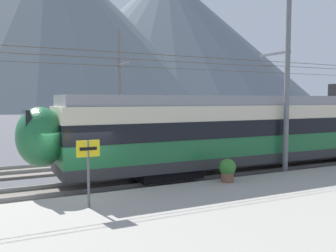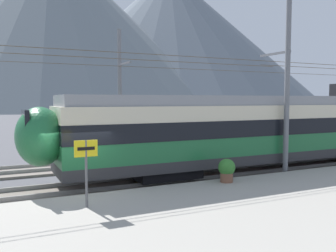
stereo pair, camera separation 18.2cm
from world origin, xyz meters
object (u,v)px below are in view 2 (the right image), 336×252
train_near_platform (283,127)px  platform_sign (86,158)px  train_far_track (333,119)px  catenary_mast_far_side (121,92)px  potted_plant_platform_edge (227,169)px  catenary_mast_mid (285,85)px

train_near_platform → platform_sign: size_ratio=12.42×
train_near_platform → train_far_track: bearing=27.4°
train_near_platform → train_far_track: (9.80, 5.09, 0.00)m
train_far_track → catenary_mast_far_side: 16.54m
catenary_mast_far_side → train_far_track: bearing=-5.9°
train_far_track → platform_sign: 22.55m
train_far_track → potted_plant_platform_edge: 16.93m
train_far_track → catenary_mast_far_side: bearing=174.1°
catenary_mast_mid → catenary_mast_far_side: size_ratio=1.00×
train_far_track → catenary_mast_mid: bearing=-149.2°
train_near_platform → catenary_mast_mid: bearing=-131.2°
potted_plant_platform_edge → catenary_mast_mid: bearing=14.0°
catenary_mast_mid → platform_sign: size_ratio=23.45×
platform_sign → potted_plant_platform_edge: platform_sign is taller
catenary_mast_mid → train_far_track: bearing=30.8°
catenary_mast_far_side → train_near_platform: bearing=-46.0°
train_near_platform → catenary_mast_mid: (-1.38, -1.58, 2.11)m
train_far_track → platform_sign: bearing=-157.6°
catenary_mast_mid → catenary_mast_far_side: (-5.15, 8.36, -0.22)m
train_near_platform → potted_plant_platform_edge: (-5.25, -2.55, -1.30)m
potted_plant_platform_edge → catenary_mast_far_side: bearing=97.9°
train_near_platform → potted_plant_platform_edge: train_near_platform is taller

